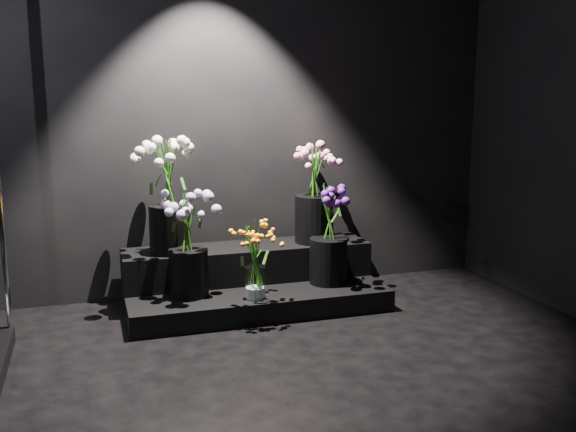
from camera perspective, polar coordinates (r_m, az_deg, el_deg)
name	(u,v)px	position (r m, az deg, el deg)	size (l,w,h in m)	color
floor	(328,416)	(3.04, 3.54, -17.35)	(4.00, 4.00, 0.00)	black
wall_back	(228,98)	(4.60, -5.39, 10.38)	(4.00, 4.00, 0.00)	black
display_riser	(252,281)	(4.47, -3.24, -5.75)	(1.73, 0.77, 0.38)	black
bouquet_orange_bells	(255,257)	(4.07, -2.95, -3.68)	(0.30, 0.30, 0.52)	white
bouquet_lilac	(188,239)	(4.14, -8.90, -2.00)	(0.39, 0.39, 0.68)	black
bouquet_purple	(329,230)	(4.38, 3.64, -1.27)	(0.39, 0.39, 0.69)	black
bouquet_cream_roses	(168,189)	(4.30, -10.58, 2.34)	(0.52, 0.52, 0.74)	black
bouquet_pink_roses	(314,188)	(4.54, 2.36, 2.46)	(0.40, 0.40, 0.71)	black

